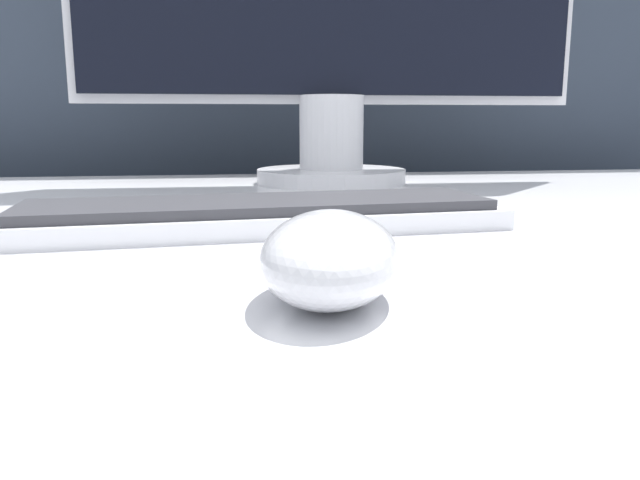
% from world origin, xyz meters
% --- Properties ---
extents(partition_panel, '(5.00, 0.03, 1.31)m').
position_xyz_m(partition_panel, '(0.00, 0.65, 0.66)').
color(partition_panel, '#333D4C').
rests_on(partition_panel, ground_plane).
extents(computer_mouse_near, '(0.09, 0.12, 0.04)m').
position_xyz_m(computer_mouse_near, '(0.02, -0.23, 0.76)').
color(computer_mouse_near, silver).
rests_on(computer_mouse_near, desk).
extents(keyboard, '(0.40, 0.15, 0.02)m').
position_xyz_m(keyboard, '(0.00, -0.01, 0.75)').
color(keyboard, white).
rests_on(keyboard, desk).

